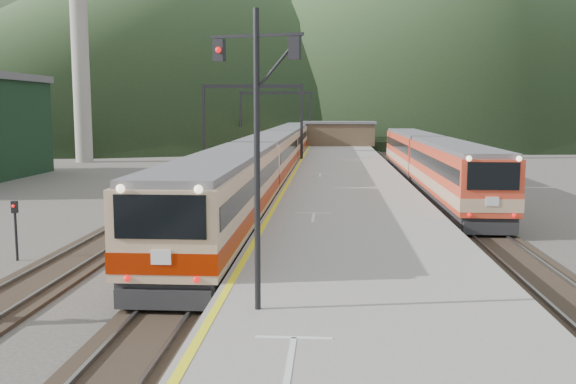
{
  "coord_description": "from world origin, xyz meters",
  "views": [
    {
      "loc": [
        4.52,
        -5.49,
        5.68
      ],
      "look_at": [
        2.64,
        22.84,
        2.0
      ],
      "focal_mm": 40.0,
      "sensor_mm": 36.0,
      "label": 1
    }
  ],
  "objects": [
    {
      "name": "track_main",
      "position": [
        0.0,
        40.0,
        0.07
      ],
      "size": [
        2.6,
        200.0,
        0.23
      ],
      "color": "black",
      "rests_on": "ground"
    },
    {
      "name": "track_far",
      "position": [
        -5.0,
        40.0,
        0.07
      ],
      "size": [
        2.6,
        200.0,
        0.23
      ],
      "color": "black",
      "rests_on": "ground"
    },
    {
      "name": "track_second",
      "position": [
        11.5,
        40.0,
        0.07
      ],
      "size": [
        2.6,
        200.0,
        0.23
      ],
      "color": "black",
      "rests_on": "ground"
    },
    {
      "name": "platform",
      "position": [
        5.6,
        38.0,
        0.5
      ],
      "size": [
        8.0,
        100.0,
        1.0
      ],
      "primitive_type": "cube",
      "color": "gray",
      "rests_on": "ground"
    },
    {
      "name": "gantry_near",
      "position": [
        -2.85,
        55.0,
        5.59
      ],
      "size": [
        9.55,
        0.25,
        8.0
      ],
      "color": "black",
      "rests_on": "ground"
    },
    {
      "name": "gantry_far",
      "position": [
        -2.85,
        80.0,
        5.59
      ],
      "size": [
        9.55,
        0.25,
        8.0
      ],
      "color": "black",
      "rests_on": "ground"
    },
    {
      "name": "smokestack",
      "position": [
        -22.0,
        62.0,
        15.0
      ],
      "size": [
        1.8,
        1.8,
        30.0
      ],
      "primitive_type": "cylinder",
      "color": "#9E998E",
      "rests_on": "ground"
    },
    {
      "name": "station_shed",
      "position": [
        5.6,
        78.0,
        2.57
      ],
      "size": [
        9.4,
        4.4,
        3.1
      ],
      "color": "brown",
      "rests_on": "platform"
    },
    {
      "name": "hill_a",
      "position": [
        -40.0,
        190.0,
        30.0
      ],
      "size": [
        180.0,
        180.0,
        60.0
      ],
      "primitive_type": "cone",
      "color": "#334627",
      "rests_on": "ground"
    },
    {
      "name": "hill_b",
      "position": [
        30.0,
        230.0,
        37.5
      ],
      "size": [
        220.0,
        220.0,
        75.0
      ],
      "primitive_type": "cone",
      "color": "#334627",
      "rests_on": "ground"
    },
    {
      "name": "hill_d",
      "position": [
        -120.0,
        240.0,
        27.5
      ],
      "size": [
        200.0,
        200.0,
        55.0
      ],
      "primitive_type": "cone",
      "color": "#334627",
      "rests_on": "ground"
    },
    {
      "name": "main_train",
      "position": [
        0.0,
        52.89,
        2.09
      ],
      "size": [
        3.05,
        83.58,
        3.73
      ],
      "color": "tan",
      "rests_on": "track_main"
    },
    {
      "name": "second_train",
      "position": [
        11.5,
        40.72,
        1.87
      ],
      "size": [
        2.69,
        36.74,
        3.29
      ],
      "color": "red",
      "rests_on": "track_second"
    },
    {
      "name": "signal_mast",
      "position": [
        2.84,
        9.07,
        5.22
      ],
      "size": [
        2.16,
        0.65,
        6.91
      ],
      "color": "black",
      "rests_on": "platform"
    },
    {
      "name": "short_signal_b",
      "position": [
        -3.48,
        29.08,
        1.46
      ],
      "size": [
        0.25,
        0.2,
        2.27
      ],
      "color": "black",
      "rests_on": "ground"
    },
    {
      "name": "short_signal_c",
      "position": [
        -7.25,
        17.45,
        1.46
      ],
      "size": [
        0.23,
        0.18,
        2.27
      ],
      "color": "black",
      "rests_on": "ground"
    }
  ]
}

